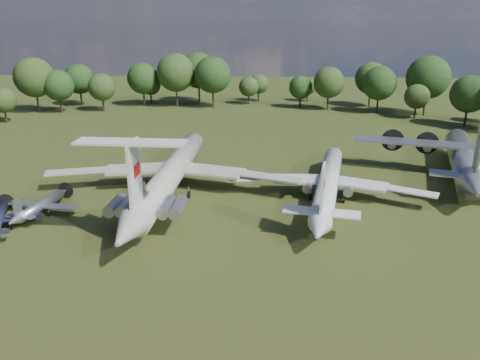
# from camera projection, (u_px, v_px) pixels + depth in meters

# --- Properties ---
(ground) EXTENTS (300.00, 300.00, 0.00)m
(ground) POSITION_uv_depth(u_px,v_px,m) (201.00, 201.00, 69.20)
(ground) COLOR #1F3D14
(ground) RESTS_ON ground
(il62_airliner) EXTENTS (41.36, 52.81, 5.05)m
(il62_airliner) POSITION_uv_depth(u_px,v_px,m) (172.00, 177.00, 71.64)
(il62_airliner) COLOR silver
(il62_airliner) RESTS_ON ground
(tu104_jet) EXTENTS (37.62, 45.75, 4.08)m
(tu104_jet) POSITION_uv_depth(u_px,v_px,m) (328.00, 186.00, 69.30)
(tu104_jet) COLOR silver
(tu104_jet) RESTS_ON ground
(an12_transport) EXTENTS (45.90, 48.77, 5.30)m
(an12_transport) POSITION_uv_depth(u_px,v_px,m) (463.00, 162.00, 78.54)
(an12_transport) COLOR #A9ABB1
(an12_transport) RESTS_ON ground
(small_prop_northwest) EXTENTS (12.41, 15.46, 2.05)m
(small_prop_northwest) POSITION_uv_depth(u_px,v_px,m) (41.00, 208.00, 64.19)
(small_prop_northwest) COLOR #A5A8AD
(small_prop_northwest) RESTS_ON ground
(person_on_il62) EXTENTS (0.71, 0.49, 1.86)m
(person_on_il62) POSITION_uv_depth(u_px,v_px,m) (144.00, 188.00, 57.22)
(person_on_il62) COLOR olive
(person_on_il62) RESTS_ON il62_airliner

